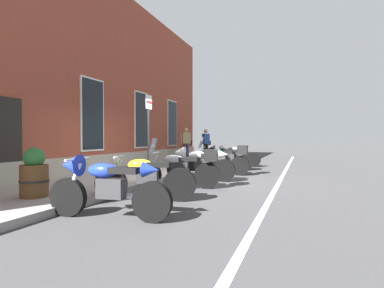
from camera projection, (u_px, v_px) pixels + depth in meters
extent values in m
plane|color=#38383A|center=(172.00, 179.00, 9.63)|extent=(140.00, 140.00, 0.00)
cube|color=gray|center=(130.00, 175.00, 10.15)|extent=(26.54, 3.03, 0.14)
cube|color=silver|center=(278.00, 184.00, 8.54)|extent=(26.54, 0.12, 0.01)
cube|color=brown|center=(14.00, 78.00, 11.82)|extent=(20.54, 7.20, 7.22)
cube|color=gray|center=(93.00, 165.00, 10.65)|extent=(20.54, 0.10, 0.70)
cube|color=black|center=(1.00, 144.00, 7.42)|extent=(1.10, 0.08, 2.30)
cube|color=silver|center=(92.00, 115.00, 10.62)|extent=(1.22, 0.06, 2.52)
cube|color=black|center=(93.00, 115.00, 10.61)|extent=(1.10, 0.03, 2.40)
cube|color=silver|center=(141.00, 120.00, 13.84)|extent=(1.22, 0.06, 2.52)
cube|color=black|center=(142.00, 120.00, 13.83)|extent=(1.10, 0.03, 2.40)
cube|color=silver|center=(172.00, 123.00, 17.05)|extent=(1.22, 0.06, 2.52)
cube|color=black|center=(172.00, 123.00, 17.04)|extent=(1.10, 0.03, 2.40)
cylinder|color=black|center=(68.00, 197.00, 5.09)|extent=(0.18, 0.64, 0.64)
cylinder|color=black|center=(152.00, 202.00, 4.71)|extent=(0.18, 0.64, 0.64)
cylinder|color=silver|center=(73.00, 182.00, 5.06)|extent=(0.10, 0.32, 0.64)
cube|color=#28282B|center=(111.00, 188.00, 4.88)|extent=(0.26, 0.46, 0.32)
ellipsoid|color=#192D9E|center=(103.00, 170.00, 4.91)|extent=(0.31, 0.54, 0.24)
cube|color=black|center=(124.00, 170.00, 4.82)|extent=(0.26, 0.50, 0.10)
cylinder|color=silver|center=(77.00, 159.00, 5.03)|extent=(0.62, 0.09, 0.04)
cylinder|color=silver|center=(132.00, 196.00, 4.92)|extent=(0.13, 0.46, 0.09)
cone|color=#192D9E|center=(71.00, 165.00, 5.06)|extent=(0.39, 0.37, 0.36)
cone|color=#192D9E|center=(151.00, 170.00, 4.70)|extent=(0.26, 0.28, 0.24)
cylinder|color=black|center=(111.00, 184.00, 6.43)|extent=(0.28, 0.69, 0.68)
cylinder|color=black|center=(180.00, 185.00, 6.29)|extent=(0.28, 0.69, 0.68)
cylinder|color=silver|center=(116.00, 173.00, 6.41)|extent=(0.14, 0.30, 0.58)
cube|color=#28282B|center=(147.00, 176.00, 6.35)|extent=(0.32, 0.48, 0.32)
ellipsoid|color=gold|center=(140.00, 165.00, 6.36)|extent=(0.38, 0.57, 0.24)
cube|color=black|center=(158.00, 165.00, 6.32)|extent=(0.33, 0.52, 0.10)
cylinder|color=silver|center=(119.00, 157.00, 6.40)|extent=(0.61, 0.19, 0.04)
cylinder|color=silver|center=(163.00, 181.00, 6.44)|extent=(0.20, 0.46, 0.09)
sphere|color=silver|center=(116.00, 160.00, 6.41)|extent=(0.18, 0.18, 0.18)
cylinder|color=black|center=(149.00, 175.00, 8.04)|extent=(0.27, 0.67, 0.66)
cylinder|color=black|center=(207.00, 176.00, 7.86)|extent=(0.27, 0.67, 0.66)
cylinder|color=silver|center=(152.00, 166.00, 8.02)|extent=(0.13, 0.30, 0.59)
cube|color=#28282B|center=(179.00, 168.00, 7.94)|extent=(0.31, 0.48, 0.32)
ellipsoid|color=#B7BABF|center=(174.00, 159.00, 7.95)|extent=(0.37, 0.57, 0.24)
cube|color=black|center=(188.00, 159.00, 7.91)|extent=(0.32, 0.52, 0.10)
cylinder|color=silver|center=(155.00, 153.00, 8.00)|extent=(0.61, 0.18, 0.04)
cylinder|color=silver|center=(192.00, 173.00, 8.02)|extent=(0.19, 0.46, 0.09)
cube|color=#B2BCC6|center=(153.00, 146.00, 8.01)|extent=(0.38, 0.22, 0.40)
cube|color=black|center=(211.00, 155.00, 7.83)|extent=(0.42, 0.39, 0.30)
cylinder|color=black|center=(178.00, 169.00, 9.47)|extent=(0.18, 0.67, 0.66)
cylinder|color=black|center=(224.00, 170.00, 9.11)|extent=(0.18, 0.67, 0.66)
cylinder|color=silver|center=(181.00, 161.00, 9.44)|extent=(0.10, 0.31, 0.62)
cube|color=#28282B|center=(202.00, 164.00, 9.27)|extent=(0.26, 0.46, 0.32)
ellipsoid|color=silver|center=(197.00, 155.00, 9.31)|extent=(0.31, 0.54, 0.24)
cube|color=black|center=(209.00, 155.00, 9.21)|extent=(0.26, 0.50, 0.10)
cylinder|color=silver|center=(183.00, 149.00, 9.41)|extent=(0.62, 0.09, 0.04)
cylinder|color=silver|center=(212.00, 168.00, 9.32)|extent=(0.13, 0.46, 0.09)
cone|color=silver|center=(179.00, 153.00, 9.45)|extent=(0.39, 0.37, 0.36)
cone|color=silver|center=(223.00, 154.00, 9.10)|extent=(0.26, 0.28, 0.24)
cylinder|color=black|center=(197.00, 165.00, 11.04)|extent=(0.16, 0.68, 0.67)
cylinder|color=black|center=(240.00, 166.00, 10.60)|extent=(0.16, 0.68, 0.67)
cylinder|color=silver|center=(200.00, 158.00, 11.01)|extent=(0.09, 0.31, 0.62)
cube|color=#28282B|center=(220.00, 160.00, 10.80)|extent=(0.24, 0.45, 0.32)
ellipsoid|color=#195633|center=(215.00, 153.00, 10.84)|extent=(0.29, 0.53, 0.24)
cube|color=black|center=(226.00, 152.00, 10.73)|extent=(0.25, 0.49, 0.10)
cylinder|color=silver|center=(202.00, 148.00, 10.98)|extent=(0.62, 0.07, 0.04)
cylinder|color=silver|center=(229.00, 164.00, 10.84)|extent=(0.11, 0.45, 0.09)
cube|color=#B2BCC6|center=(201.00, 143.00, 10.99)|extent=(0.37, 0.16, 0.40)
cube|color=black|center=(243.00, 150.00, 10.56)|extent=(0.38, 0.34, 0.30)
cylinder|color=black|center=(209.00, 162.00, 12.54)|extent=(0.21, 0.64, 0.63)
cylinder|color=black|center=(245.00, 162.00, 12.25)|extent=(0.21, 0.64, 0.63)
cylinder|color=silver|center=(212.00, 156.00, 12.52)|extent=(0.11, 0.31, 0.62)
cube|color=#28282B|center=(228.00, 158.00, 12.38)|extent=(0.28, 0.47, 0.32)
ellipsoid|color=black|center=(225.00, 151.00, 12.41)|extent=(0.33, 0.55, 0.24)
cube|color=black|center=(234.00, 151.00, 12.33)|extent=(0.29, 0.51, 0.10)
cylinder|color=silver|center=(214.00, 147.00, 12.49)|extent=(0.62, 0.12, 0.04)
cylinder|color=silver|center=(236.00, 161.00, 12.44)|extent=(0.15, 0.46, 0.09)
cone|color=black|center=(211.00, 149.00, 12.52)|extent=(0.40, 0.39, 0.36)
cone|color=black|center=(245.00, 151.00, 12.24)|extent=(0.27, 0.29, 0.24)
cylinder|color=black|center=(219.00, 159.00, 13.91)|extent=(0.25, 0.66, 0.65)
cylinder|color=black|center=(253.00, 160.00, 13.70)|extent=(0.25, 0.66, 0.65)
cylinder|color=silver|center=(221.00, 154.00, 13.89)|extent=(0.13, 0.32, 0.63)
cube|color=#28282B|center=(237.00, 156.00, 13.79)|extent=(0.31, 0.48, 0.32)
ellipsoid|color=slate|center=(234.00, 150.00, 13.81)|extent=(0.36, 0.56, 0.24)
cube|color=black|center=(242.00, 149.00, 13.75)|extent=(0.31, 0.51, 0.10)
cylinder|color=silver|center=(223.00, 146.00, 13.87)|extent=(0.61, 0.16, 0.04)
cylinder|color=silver|center=(244.00, 158.00, 13.87)|extent=(0.18, 0.46, 0.09)
sphere|color=silver|center=(221.00, 147.00, 13.89)|extent=(0.18, 0.18, 0.18)
cylinder|color=#2D3351|center=(184.00, 151.00, 16.61)|extent=(0.14, 0.14, 0.85)
cylinder|color=#2D3351|center=(187.00, 151.00, 16.68)|extent=(0.14, 0.14, 0.85)
cube|color=tan|center=(186.00, 138.00, 16.63)|extent=(0.42, 0.43, 0.60)
sphere|color=tan|center=(186.00, 130.00, 16.62)|extent=(0.23, 0.23, 0.23)
cylinder|color=tan|center=(182.00, 139.00, 16.53)|extent=(0.09, 0.09, 0.57)
cylinder|color=tan|center=(190.00, 138.00, 16.73)|extent=(0.09, 0.09, 0.57)
cube|color=black|center=(191.00, 143.00, 16.78)|extent=(0.14, 0.14, 0.24)
cylinder|color=black|center=(205.00, 151.00, 17.22)|extent=(0.14, 0.14, 0.82)
cylinder|color=black|center=(207.00, 151.00, 17.34)|extent=(0.14, 0.14, 0.82)
cube|color=#2D478C|center=(206.00, 139.00, 17.26)|extent=(0.45, 0.37, 0.58)
sphere|color=tan|center=(206.00, 131.00, 17.25)|extent=(0.22, 0.22, 0.22)
cylinder|color=#2D478C|center=(203.00, 139.00, 17.10)|extent=(0.09, 0.09, 0.55)
cylinder|color=#2D478C|center=(209.00, 139.00, 17.43)|extent=(0.09, 0.09, 0.55)
cube|color=black|center=(210.00, 143.00, 17.49)|extent=(0.13, 0.14, 0.24)
cylinder|color=#4C4C51|center=(148.00, 135.00, 9.58)|extent=(0.06, 0.06, 2.52)
cube|color=white|center=(149.00, 102.00, 9.56)|extent=(0.36, 0.03, 0.44)
cube|color=red|center=(149.00, 102.00, 9.55)|extent=(0.36, 0.01, 0.08)
cylinder|color=brown|center=(34.00, 181.00, 6.00)|extent=(0.52, 0.52, 0.63)
cylinder|color=black|center=(34.00, 181.00, 6.00)|extent=(0.55, 0.55, 0.04)
sphere|color=#28602D|center=(34.00, 158.00, 5.99)|extent=(0.40, 0.40, 0.40)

